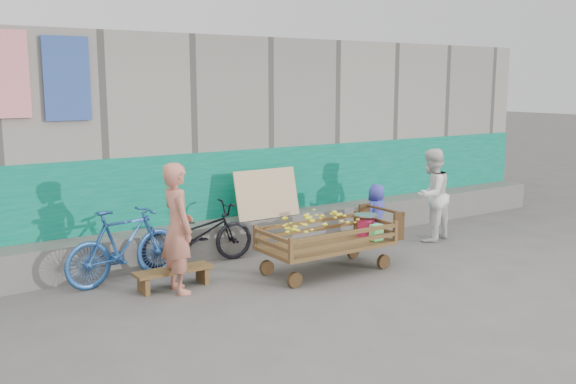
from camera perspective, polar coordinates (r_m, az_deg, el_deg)
ground at (r=7.36m, az=5.46°, el=-9.00°), size 80.00×80.00×0.00m
building_wall at (r=10.45m, az=-8.67°, el=4.73°), size 12.00×3.50×3.00m
banana_cart at (r=8.01m, az=3.27°, el=-3.52°), size 1.82×0.83×0.77m
bench at (r=7.60m, az=-10.14°, el=-7.17°), size 0.92×0.28×0.23m
vendor_man at (r=7.32m, az=-9.78°, el=-3.17°), size 0.39×0.56×1.49m
woman at (r=9.81m, az=12.61°, el=-0.26°), size 0.79×0.68×1.39m
child at (r=9.52m, az=7.86°, el=-1.95°), size 0.50×0.39×0.89m
bicycle_dark at (r=8.46m, az=-8.01°, el=-3.73°), size 1.57×0.66×0.80m
bicycle_blue at (r=7.88m, az=-14.41°, el=-4.61°), size 1.55×0.68×0.90m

